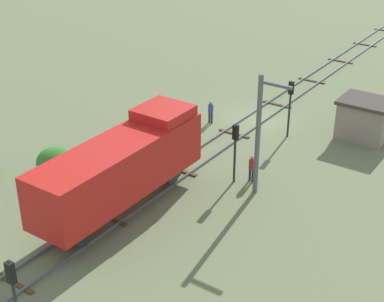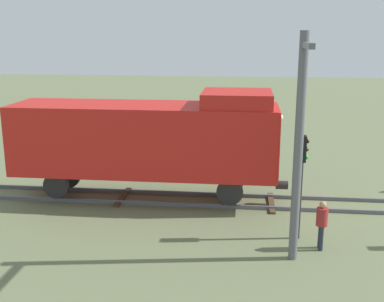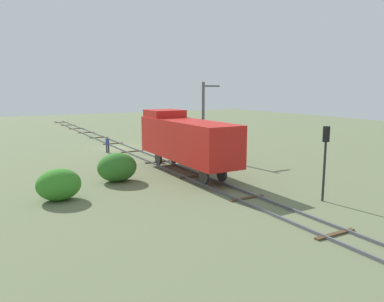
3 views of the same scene
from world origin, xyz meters
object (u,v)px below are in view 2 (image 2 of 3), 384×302
(locomotive, at_px, (149,137))
(traffic_signal_mid, at_px, (302,168))
(catenary_mast, at_px, (299,144))
(worker_by_signal, at_px, (322,221))

(locomotive, relative_size, traffic_signal_mid, 3.13)
(locomotive, xyz_separation_m, catenary_mast, (-5.07, -5.65, 1.04))
(worker_by_signal, bearing_deg, traffic_signal_mid, 32.58)
(traffic_signal_mid, height_order, catenary_mast, catenary_mast)
(traffic_signal_mid, bearing_deg, catenary_mast, 168.89)
(worker_by_signal, bearing_deg, locomotive, 50.85)
(worker_by_signal, bearing_deg, catenary_mast, 124.63)
(locomotive, relative_size, catenary_mast, 1.62)
(worker_by_signal, xyz_separation_m, catenary_mast, (-0.87, 0.98, 2.82))
(locomotive, xyz_separation_m, worker_by_signal, (-4.20, -6.63, -1.78))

